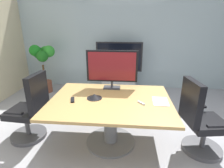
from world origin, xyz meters
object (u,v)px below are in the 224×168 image
(tv_monitor, at_px, (112,67))
(potted_plant, at_px, (43,60))
(office_chair_left, at_px, (31,112))
(remote_control, at_px, (73,100))
(conference_phone, at_px, (94,96))
(wall_display_unit, at_px, (119,75))
(conference_table, at_px, (110,111))
(office_chair_right, at_px, (200,123))

(tv_monitor, height_order, potted_plant, tv_monitor)
(office_chair_left, xyz_separation_m, remote_control, (0.73, -0.09, 0.29))
(office_chair_left, height_order, conference_phone, office_chair_left)
(office_chair_left, height_order, wall_display_unit, wall_display_unit)
(conference_table, relative_size, office_chair_left, 1.60)
(wall_display_unit, distance_m, potted_plant, 2.00)
(office_chair_right, relative_size, remote_control, 6.41)
(office_chair_right, bearing_deg, conference_table, 78.04)
(office_chair_right, distance_m, tv_monitor, 1.54)
(office_chair_right, relative_size, tv_monitor, 1.30)
(tv_monitor, distance_m, potted_plant, 2.44)
(conference_table, relative_size, remote_control, 10.23)
(tv_monitor, relative_size, potted_plant, 0.66)
(conference_table, distance_m, office_chair_left, 1.27)
(conference_table, height_order, office_chair_left, office_chair_left)
(potted_plant, xyz_separation_m, remote_control, (1.39, -2.06, -0.11))
(potted_plant, bearing_deg, office_chair_right, -32.79)
(conference_phone, bearing_deg, tv_monitor, 64.72)
(potted_plant, bearing_deg, tv_monitor, -38.22)
(wall_display_unit, xyz_separation_m, conference_phone, (-0.24, -2.26, 0.33))
(office_chair_left, xyz_separation_m, tv_monitor, (1.24, 0.47, 0.64))
(conference_table, xyz_separation_m, potted_plant, (-1.93, 1.98, 0.31))
(wall_display_unit, bearing_deg, tv_monitor, -90.79)
(office_chair_left, bearing_deg, conference_phone, 94.25)
(tv_monitor, height_order, wall_display_unit, tv_monitor)
(conference_phone, bearing_deg, wall_display_unit, 83.90)
(wall_display_unit, distance_m, conference_phone, 2.30)
(conference_phone, height_order, remote_control, conference_phone)
(office_chair_left, distance_m, office_chair_right, 2.53)
(conference_table, xyz_separation_m, office_chair_left, (-1.27, 0.01, -0.10))
(potted_plant, height_order, remote_control, potted_plant)
(wall_display_unit, bearing_deg, office_chair_left, -119.20)
(conference_table, height_order, potted_plant, potted_plant)
(potted_plant, bearing_deg, remote_control, -55.93)
(tv_monitor, xyz_separation_m, remote_control, (-0.52, -0.56, -0.35))
(office_chair_left, xyz_separation_m, office_chair_right, (2.53, -0.09, 0.00))
(office_chair_right, height_order, remote_control, office_chair_right)
(conference_table, bearing_deg, tv_monitor, 92.60)
(conference_table, height_order, wall_display_unit, wall_display_unit)
(tv_monitor, height_order, conference_phone, tv_monitor)
(conference_table, bearing_deg, potted_plant, 134.26)
(wall_display_unit, bearing_deg, potted_plant, -171.30)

